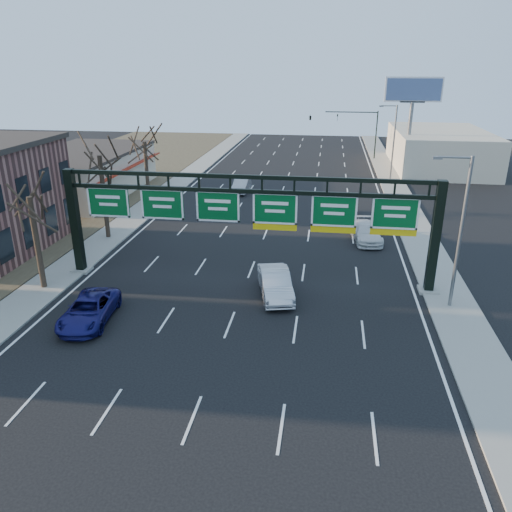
% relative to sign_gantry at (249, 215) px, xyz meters
% --- Properties ---
extents(ground, '(160.00, 160.00, 0.00)m').
position_rel_sign_gantry_xyz_m(ground, '(-0.16, -8.00, -4.63)').
color(ground, black).
rests_on(ground, ground).
extents(sidewalk_left, '(3.00, 120.00, 0.12)m').
position_rel_sign_gantry_xyz_m(sidewalk_left, '(-12.96, 12.00, -4.57)').
color(sidewalk_left, gray).
rests_on(sidewalk_left, ground).
extents(sidewalk_right, '(3.00, 120.00, 0.12)m').
position_rel_sign_gantry_xyz_m(sidewalk_right, '(12.64, 12.00, -4.57)').
color(sidewalk_right, gray).
rests_on(sidewalk_right, ground).
extents(dirt_strip_left, '(21.00, 120.00, 0.06)m').
position_rel_sign_gantry_xyz_m(dirt_strip_left, '(-25.16, 12.00, -4.60)').
color(dirt_strip_left, '#473D2B').
rests_on(dirt_strip_left, ground).
extents(lane_markings, '(21.60, 120.00, 0.01)m').
position_rel_sign_gantry_xyz_m(lane_markings, '(-0.16, 12.00, -4.62)').
color(lane_markings, white).
rests_on(lane_markings, ground).
extents(sign_gantry, '(24.60, 1.20, 7.20)m').
position_rel_sign_gantry_xyz_m(sign_gantry, '(0.00, 0.00, 0.00)').
color(sign_gantry, black).
rests_on(sign_gantry, ground).
extents(cream_strip, '(10.90, 18.40, 4.70)m').
position_rel_sign_gantry_xyz_m(cream_strip, '(-21.64, 21.00, -2.27)').
color(cream_strip, beige).
rests_on(cream_strip, ground).
extents(building_right_distant, '(12.00, 20.00, 5.00)m').
position_rel_sign_gantry_xyz_m(building_right_distant, '(19.84, 42.00, -2.13)').
color(building_right_distant, beige).
rests_on(building_right_distant, ground).
extents(tree_gantry, '(3.60, 3.60, 8.48)m').
position_rel_sign_gantry_xyz_m(tree_gantry, '(-12.96, -3.00, 2.48)').
color(tree_gantry, '#2F221A').
rests_on(tree_gantry, sidewalk_left).
extents(tree_mid, '(3.60, 3.60, 9.24)m').
position_rel_sign_gantry_xyz_m(tree_mid, '(-12.96, 7.00, 3.23)').
color(tree_mid, '#2F221A').
rests_on(tree_mid, sidewalk_left).
extents(tree_far, '(3.60, 3.60, 8.86)m').
position_rel_sign_gantry_xyz_m(tree_far, '(-12.96, 17.00, 2.86)').
color(tree_far, '#2F221A').
rests_on(tree_far, sidewalk_left).
extents(streetlight_near, '(2.15, 0.22, 9.00)m').
position_rel_sign_gantry_xyz_m(streetlight_near, '(12.31, -2.00, 0.45)').
color(streetlight_near, slate).
rests_on(streetlight_near, sidewalk_right).
extents(streetlight_far, '(2.15, 0.22, 9.00)m').
position_rel_sign_gantry_xyz_m(streetlight_far, '(12.31, 32.00, 0.45)').
color(streetlight_far, slate).
rests_on(streetlight_far, sidewalk_right).
extents(billboard_right, '(7.00, 0.50, 12.00)m').
position_rel_sign_gantry_xyz_m(billboard_right, '(14.84, 36.98, 4.43)').
color(billboard_right, slate).
rests_on(billboard_right, ground).
extents(traffic_signal_mast, '(10.16, 0.54, 7.00)m').
position_rel_sign_gantry_xyz_m(traffic_signal_mast, '(5.53, 47.00, 0.87)').
color(traffic_signal_mast, black).
rests_on(traffic_signal_mast, ground).
extents(car_blue_suv, '(2.88, 5.36, 1.43)m').
position_rel_sign_gantry_xyz_m(car_blue_suv, '(-8.01, -6.77, -3.91)').
color(car_blue_suv, navy).
rests_on(car_blue_suv, ground).
extents(car_silver_sedan, '(2.91, 5.32, 1.66)m').
position_rel_sign_gantry_xyz_m(car_silver_sedan, '(1.96, -1.95, -3.80)').
color(car_silver_sedan, '#BABABF').
rests_on(car_silver_sedan, ground).
extents(car_white_wagon, '(2.72, 5.29, 1.47)m').
position_rel_sign_gantry_xyz_m(car_white_wagon, '(8.18, 9.37, -3.90)').
color(car_white_wagon, silver).
rests_on(car_white_wagon, ground).
extents(car_grey_far, '(1.87, 4.46, 1.51)m').
position_rel_sign_gantry_xyz_m(car_grey_far, '(6.72, 15.81, -3.88)').
color(car_grey_far, '#404345').
rests_on(car_grey_far, ground).
extents(car_silver_distant, '(1.67, 4.53, 1.48)m').
position_rel_sign_gantry_xyz_m(car_silver_distant, '(-4.68, 24.03, -3.89)').
color(car_silver_distant, '#A1A1A5').
rests_on(car_silver_distant, ground).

